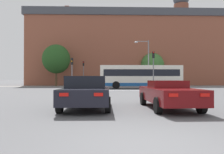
# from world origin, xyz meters

# --- Properties ---
(ground_plane) EXTENTS (400.00, 400.00, 0.00)m
(ground_plane) POSITION_xyz_m (0.00, 0.00, 0.00)
(ground_plane) COLOR #545456
(stop_line_strip) EXTENTS (7.59, 0.30, 0.01)m
(stop_line_strip) POSITION_xyz_m (0.00, 20.56, 0.00)
(stop_line_strip) COLOR silver
(stop_line_strip) RESTS_ON ground_plane
(far_pavement) EXTENTS (68.43, 2.50, 0.01)m
(far_pavement) POSITION_xyz_m (0.00, 34.45, 0.01)
(far_pavement) COLOR gray
(far_pavement) RESTS_ON ground_plane
(brick_civic_building) EXTENTS (42.23, 12.90, 21.50)m
(brick_civic_building) POSITION_xyz_m (4.00, 44.87, 7.89)
(brick_civic_building) COLOR brown
(brick_civic_building) RESTS_ON ground_plane
(car_saloon_left) EXTENTS (2.08, 4.48, 1.45)m
(car_saloon_left) POSITION_xyz_m (-1.80, 5.58, 0.74)
(car_saloon_left) COLOR black
(car_saloon_left) RESTS_ON ground_plane
(car_roadster_right) EXTENTS (1.99, 4.70, 1.25)m
(car_roadster_right) POSITION_xyz_m (1.85, 5.43, 0.66)
(car_roadster_right) COLOR #600C0F
(car_roadster_right) RESTS_ON ground_plane
(bus_crossing_lead) EXTENTS (11.05, 2.75, 3.14)m
(bus_crossing_lead) POSITION_xyz_m (3.88, 25.63, 1.68)
(bus_crossing_lead) COLOR silver
(bus_crossing_lead) RESTS_ON ground_plane
(traffic_light_near_right) EXTENTS (0.26, 0.31, 4.60)m
(traffic_light_near_right) POSITION_xyz_m (4.79, 21.60, 3.07)
(traffic_light_near_right) COLOR slate
(traffic_light_near_right) RESTS_ON ground_plane
(traffic_light_near_left) EXTENTS (0.26, 0.31, 3.77)m
(traffic_light_near_left) POSITION_xyz_m (-4.84, 21.20, 2.55)
(traffic_light_near_left) COLOR slate
(traffic_light_near_left) RESTS_ON ground_plane
(traffic_light_far_left) EXTENTS (0.26, 0.31, 4.35)m
(traffic_light_far_left) POSITION_xyz_m (-4.75, 33.67, 2.92)
(traffic_light_far_left) COLOR slate
(traffic_light_far_left) RESTS_ON ground_plane
(traffic_light_far_right) EXTENTS (0.26, 0.31, 3.73)m
(traffic_light_far_right) POSITION_xyz_m (4.73, 33.60, 2.53)
(traffic_light_far_right) COLOR slate
(traffic_light_far_right) RESTS_ON ground_plane
(street_lamp_junction) EXTENTS (2.08, 0.36, 6.76)m
(street_lamp_junction) POSITION_xyz_m (4.77, 26.26, 4.16)
(street_lamp_junction) COLOR slate
(street_lamp_junction) RESTS_ON ground_plane
(pedestrian_waiting) EXTENTS (0.45, 0.43, 1.82)m
(pedestrian_waiting) POSITION_xyz_m (-1.96, 34.87, 1.08)
(pedestrian_waiting) COLOR black
(pedestrian_waiting) RESTS_ON ground_plane
(tree_by_building) EXTENTS (4.59, 4.59, 6.45)m
(tree_by_building) POSITION_xyz_m (8.36, 38.62, 4.03)
(tree_by_building) COLOR #4C3823
(tree_by_building) RESTS_ON ground_plane
(tree_kerbside) EXTENTS (4.99, 4.99, 7.52)m
(tree_kerbside) POSITION_xyz_m (-9.80, 35.35, 4.89)
(tree_kerbside) COLOR #4C3823
(tree_kerbside) RESTS_ON ground_plane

